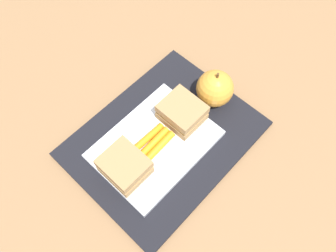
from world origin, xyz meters
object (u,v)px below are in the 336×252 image
(carrot_sticks_bundle, at_px, (154,142))
(food_tray, at_px, (155,144))
(sandwich_half_left, at_px, (125,166))
(sandwich_half_right, at_px, (182,112))
(apple, at_px, (215,88))

(carrot_sticks_bundle, bearing_deg, food_tray, -21.06)
(sandwich_half_left, xyz_separation_m, carrot_sticks_bundle, (0.08, 0.00, -0.01))
(food_tray, relative_size, sandwich_half_right, 2.88)
(carrot_sticks_bundle, bearing_deg, apple, -4.56)
(sandwich_half_right, height_order, apple, apple)
(food_tray, height_order, sandwich_half_right, sandwich_half_right)
(apple, bearing_deg, food_tray, 175.62)
(carrot_sticks_bundle, bearing_deg, sandwich_half_left, -179.53)
(sandwich_half_right, xyz_separation_m, apple, (0.09, -0.01, 0.00))
(sandwich_half_right, height_order, carrot_sticks_bundle, sandwich_half_right)
(sandwich_half_right, bearing_deg, apple, -8.31)
(sandwich_half_right, relative_size, carrot_sticks_bundle, 1.04)
(sandwich_half_left, bearing_deg, sandwich_half_right, 0.00)
(sandwich_half_left, distance_m, carrot_sticks_bundle, 0.08)
(sandwich_half_left, relative_size, carrot_sticks_bundle, 1.04)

